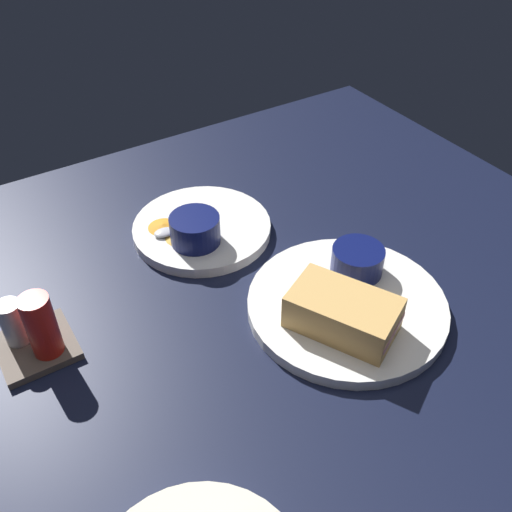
# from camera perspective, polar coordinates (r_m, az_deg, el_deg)

# --- Properties ---
(ground_plane) EXTENTS (1.10, 1.10, 0.03)m
(ground_plane) POSITION_cam_1_polar(r_m,az_deg,el_deg) (0.74, 3.00, -8.91)
(ground_plane) COLOR black
(plate_sandwich_main) EXTENTS (0.26, 0.26, 0.02)m
(plate_sandwich_main) POSITION_cam_1_polar(r_m,az_deg,el_deg) (0.77, 8.71, -4.62)
(plate_sandwich_main) COLOR white
(plate_sandwich_main) RESTS_ON ground_plane
(sandwich_half_near) EXTENTS (0.15, 0.13, 0.05)m
(sandwich_half_near) POSITION_cam_1_polar(r_m,az_deg,el_deg) (0.72, 8.57, -5.55)
(sandwich_half_near) COLOR tan
(sandwich_half_near) RESTS_ON plate_sandwich_main
(ramekin_dark_sauce) EXTENTS (0.07, 0.07, 0.04)m
(ramekin_dark_sauce) POSITION_cam_1_polar(r_m,az_deg,el_deg) (0.80, 9.98, -0.36)
(ramekin_dark_sauce) COLOR #0C144C
(ramekin_dark_sauce) RESTS_ON plate_sandwich_main
(spoon_by_dark_ramekin) EXTENTS (0.07, 0.09, 0.01)m
(spoon_by_dark_ramekin) POSITION_cam_1_polar(r_m,az_deg,el_deg) (0.77, 8.82, -3.87)
(spoon_by_dark_ramekin) COLOR silver
(spoon_by_dark_ramekin) RESTS_ON plate_sandwich_main
(plate_chips_companion) EXTENTS (0.21, 0.21, 0.02)m
(plate_chips_companion) POSITION_cam_1_polar(r_m,az_deg,el_deg) (0.89, -5.34, 2.73)
(plate_chips_companion) COLOR white
(plate_chips_companion) RESTS_ON ground_plane
(ramekin_light_gravy) EXTENTS (0.07, 0.07, 0.04)m
(ramekin_light_gravy) POSITION_cam_1_polar(r_m,az_deg,el_deg) (0.84, -6.04, 2.70)
(ramekin_light_gravy) COLOR #0C144C
(ramekin_light_gravy) RESTS_ON plate_chips_companion
(spoon_by_gravy_ramekin) EXTENTS (0.03, 0.10, 0.01)m
(spoon_by_gravy_ramekin) POSITION_cam_1_polar(r_m,az_deg,el_deg) (0.87, -8.20, 2.53)
(spoon_by_gravy_ramekin) COLOR silver
(spoon_by_gravy_ramekin) RESTS_ON plate_chips_companion
(plantain_chip_scatter) EXTENTS (0.12, 0.09, 0.01)m
(plantain_chip_scatter) POSITION_cam_1_polar(r_m,az_deg,el_deg) (0.86, -7.20, 2.11)
(plantain_chip_scatter) COLOR orange
(plantain_chip_scatter) RESTS_ON plate_chips_companion
(condiment_caddy) EXTENTS (0.09, 0.09, 0.10)m
(condiment_caddy) POSITION_cam_1_polar(r_m,az_deg,el_deg) (0.74, -21.09, -7.01)
(condiment_caddy) COLOR brown
(condiment_caddy) RESTS_ON ground_plane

